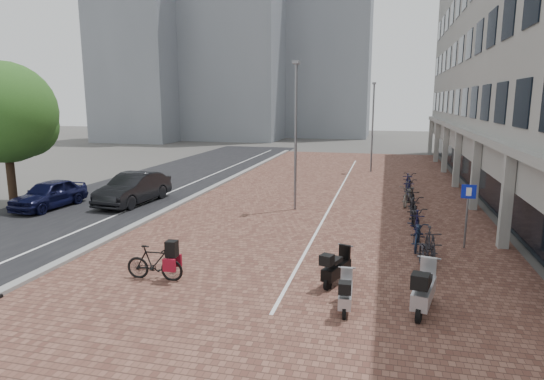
{
  "coord_description": "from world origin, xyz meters",
  "views": [
    {
      "loc": [
        4.7,
        -13.01,
        5.07
      ],
      "look_at": [
        0.0,
        6.0,
        1.3
      ],
      "focal_mm": 30.59,
      "sensor_mm": 36.0,
      "label": 1
    }
  ],
  "objects_px": {
    "scooter_back": "(424,288)",
    "parking_sign": "(467,207)",
    "car_dark": "(133,189)",
    "car_navy": "(49,194)",
    "scooter_mid": "(336,267)",
    "scooter_front": "(345,292)",
    "hero_bike": "(154,262)"
  },
  "relations": [
    {
      "from": "hero_bike",
      "to": "scooter_front",
      "type": "height_order",
      "value": "hero_bike"
    },
    {
      "from": "scooter_back",
      "to": "parking_sign",
      "type": "xyz_separation_m",
      "value": [
        1.76,
        5.53,
        0.89
      ]
    },
    {
      "from": "car_navy",
      "to": "car_dark",
      "type": "distance_m",
      "value": 3.89
    },
    {
      "from": "car_navy",
      "to": "scooter_back",
      "type": "relative_size",
      "value": 2.22
    },
    {
      "from": "scooter_mid",
      "to": "car_navy",
      "type": "bearing_deg",
      "value": 176.63
    },
    {
      "from": "car_navy",
      "to": "hero_bike",
      "type": "relative_size",
      "value": 2.31
    },
    {
      "from": "car_navy",
      "to": "scooter_front",
      "type": "xyz_separation_m",
      "value": [
        14.78,
        -7.77,
        -0.2
      ]
    },
    {
      "from": "hero_bike",
      "to": "parking_sign",
      "type": "distance_m",
      "value": 10.52
    },
    {
      "from": "hero_bike",
      "to": "scooter_back",
      "type": "height_order",
      "value": "scooter_back"
    },
    {
      "from": "scooter_mid",
      "to": "parking_sign",
      "type": "xyz_separation_m",
      "value": [
        4.0,
        4.26,
        0.99
      ]
    },
    {
      "from": "scooter_mid",
      "to": "parking_sign",
      "type": "bearing_deg",
      "value": 66.58
    },
    {
      "from": "scooter_back",
      "to": "parking_sign",
      "type": "height_order",
      "value": "parking_sign"
    },
    {
      "from": "scooter_back",
      "to": "hero_bike",
      "type": "bearing_deg",
      "value": -170.28
    },
    {
      "from": "car_navy",
      "to": "hero_bike",
      "type": "height_order",
      "value": "car_navy"
    },
    {
      "from": "hero_bike",
      "to": "scooter_mid",
      "type": "distance_m",
      "value": 5.18
    },
    {
      "from": "car_navy",
      "to": "car_dark",
      "type": "xyz_separation_m",
      "value": [
        3.41,
        1.87,
        0.09
      ]
    },
    {
      "from": "car_navy",
      "to": "hero_bike",
      "type": "bearing_deg",
      "value": -34.11
    },
    {
      "from": "car_dark",
      "to": "scooter_front",
      "type": "relative_size",
      "value": 3.35
    },
    {
      "from": "car_dark",
      "to": "hero_bike",
      "type": "height_order",
      "value": "car_dark"
    },
    {
      "from": "car_dark",
      "to": "scooter_back",
      "type": "xyz_separation_m",
      "value": [
        13.22,
        -9.29,
        -0.15
      ]
    },
    {
      "from": "car_dark",
      "to": "hero_bike",
      "type": "xyz_separation_m",
      "value": [
        5.89,
        -8.97,
        -0.23
      ]
    },
    {
      "from": "scooter_front",
      "to": "scooter_mid",
      "type": "relative_size",
      "value": 0.92
    },
    {
      "from": "car_navy",
      "to": "hero_bike",
      "type": "xyz_separation_m",
      "value": [
        9.3,
        -7.11,
        -0.14
      ]
    },
    {
      "from": "hero_bike",
      "to": "scooter_front",
      "type": "xyz_separation_m",
      "value": [
        5.48,
        -0.66,
        -0.06
      ]
    },
    {
      "from": "scooter_front",
      "to": "scooter_mid",
      "type": "distance_m",
      "value": 1.66
    },
    {
      "from": "scooter_back",
      "to": "car_navy",
      "type": "bearing_deg",
      "value": 168.13
    },
    {
      "from": "scooter_mid",
      "to": "parking_sign",
      "type": "distance_m",
      "value": 5.93
    },
    {
      "from": "car_dark",
      "to": "scooter_back",
      "type": "height_order",
      "value": "car_dark"
    },
    {
      "from": "hero_bike",
      "to": "scooter_mid",
      "type": "height_order",
      "value": "hero_bike"
    },
    {
      "from": "scooter_back",
      "to": "parking_sign",
      "type": "relative_size",
      "value": 0.79
    },
    {
      "from": "hero_bike",
      "to": "scooter_mid",
      "type": "xyz_separation_m",
      "value": [
        5.09,
        0.95,
        -0.02
      ]
    },
    {
      "from": "hero_bike",
      "to": "parking_sign",
      "type": "xyz_separation_m",
      "value": [
        9.09,
        5.21,
        0.97
      ]
    }
  ]
}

